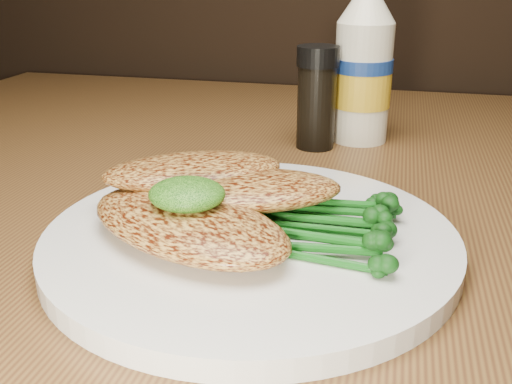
# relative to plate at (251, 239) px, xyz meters

# --- Properties ---
(plate) EXTENTS (0.30, 0.30, 0.02)m
(plate) POSITION_rel_plate_xyz_m (0.00, 0.00, 0.00)
(plate) COLOR white
(plate) RESTS_ON dining_table
(chicken_front) EXTENTS (0.19, 0.15, 0.03)m
(chicken_front) POSITION_rel_plate_xyz_m (-0.04, -0.03, 0.02)
(chicken_front) COLOR gold
(chicken_front) RESTS_ON plate
(chicken_mid) EXTENTS (0.17, 0.12, 0.02)m
(chicken_mid) POSITION_rel_plate_xyz_m (-0.01, 0.02, 0.03)
(chicken_mid) COLOR gold
(chicken_mid) RESTS_ON plate
(chicken_back) EXTENTS (0.16, 0.13, 0.02)m
(chicken_back) POSITION_rel_plate_xyz_m (-0.05, 0.04, 0.04)
(chicken_back) COLOR gold
(chicken_back) RESTS_ON plate
(pesto_front) EXTENTS (0.05, 0.05, 0.02)m
(pesto_front) POSITION_rel_plate_xyz_m (-0.04, -0.02, 0.04)
(pesto_front) COLOR #0A3507
(pesto_front) RESTS_ON chicken_front
(broccolini_bundle) EXTENTS (0.17, 0.14, 0.02)m
(broccolini_bundle) POSITION_rel_plate_xyz_m (0.04, 0.01, 0.02)
(broccolini_bundle) COLOR #135715
(broccolini_bundle) RESTS_ON plate
(mayo_bottle) EXTENTS (0.08, 0.08, 0.18)m
(mayo_bottle) POSITION_rel_plate_xyz_m (0.05, 0.29, 0.08)
(mayo_bottle) COLOR white
(mayo_bottle) RESTS_ON dining_table
(pepper_grinder) EXTENTS (0.06, 0.06, 0.11)m
(pepper_grinder) POSITION_rel_plate_xyz_m (0.01, 0.25, 0.05)
(pepper_grinder) COLOR black
(pepper_grinder) RESTS_ON dining_table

